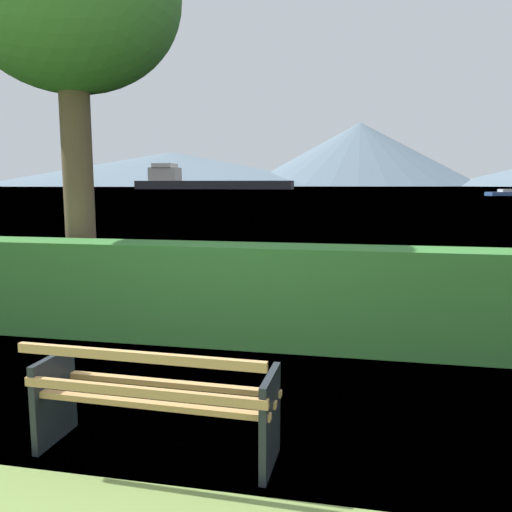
{
  "coord_description": "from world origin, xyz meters",
  "views": [
    {
      "loc": [
        1.41,
        -3.34,
        1.96
      ],
      "look_at": [
        0.0,
        3.64,
        0.96
      ],
      "focal_mm": 35.86,
      "sensor_mm": 36.0,
      "label": 1
    }
  ],
  "objects_px": {
    "park_bench": "(154,400)",
    "sailboat_mid": "(507,193)",
    "tree_near_bench": "(70,1)",
    "cargo_ship_large": "(201,182)"
  },
  "relations": [
    {
      "from": "park_bench",
      "to": "sailboat_mid",
      "type": "distance_m",
      "value": 95.4
    },
    {
      "from": "park_bench",
      "to": "tree_near_bench",
      "type": "distance_m",
      "value": 5.87
    },
    {
      "from": "park_bench",
      "to": "sailboat_mid",
      "type": "relative_size",
      "value": 0.24
    },
    {
      "from": "cargo_ship_large",
      "to": "sailboat_mid",
      "type": "distance_m",
      "value": 136.83
    },
    {
      "from": "cargo_ship_large",
      "to": "tree_near_bench",
      "type": "bearing_deg",
      "value": -73.04
    },
    {
      "from": "sailboat_mid",
      "to": "tree_near_bench",
      "type": "bearing_deg",
      "value": -108.01
    },
    {
      "from": "park_bench",
      "to": "sailboat_mid",
      "type": "bearing_deg",
      "value": 74.09
    },
    {
      "from": "tree_near_bench",
      "to": "cargo_ship_large",
      "type": "bearing_deg",
      "value": 106.96
    },
    {
      "from": "tree_near_bench",
      "to": "sailboat_mid",
      "type": "distance_m",
      "value": 92.92
    },
    {
      "from": "park_bench",
      "to": "tree_near_bench",
      "type": "bearing_deg",
      "value": 126.36
    }
  ]
}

